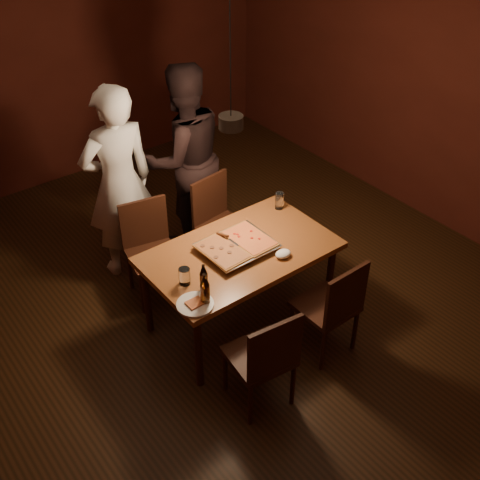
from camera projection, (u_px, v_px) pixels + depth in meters
room_shell at (231, 165)px, 4.51m from camera, size 6.00×6.00×6.00m
dining_table at (240, 258)px, 4.78m from camera, size 1.50×0.90×0.75m
chair_far_left at (149, 241)px, 5.19m from camera, size 0.50×0.50×0.49m
chair_far_right at (218, 215)px, 5.52m from camera, size 0.47×0.47×0.49m
chair_near_left at (266, 353)px, 4.14m from camera, size 0.47×0.47×0.49m
chair_near_right at (334, 302)px, 4.57m from camera, size 0.43×0.43×0.49m
pizza_tray at (237, 247)px, 4.73m from camera, size 0.57×0.47×0.05m
pizza_meat at (222, 251)px, 4.63m from camera, size 0.29×0.43×0.02m
pizza_cheese at (250, 238)px, 4.77m from camera, size 0.28×0.43×0.02m
spatula at (234, 242)px, 4.72m from camera, size 0.14×0.25×0.04m
beer_bottle_a at (205, 289)px, 4.16m from camera, size 0.07×0.07×0.26m
beer_bottle_b at (204, 277)px, 4.29m from camera, size 0.06×0.06×0.22m
water_glass_left at (185, 276)px, 4.37m from camera, size 0.08×0.08×0.13m
water_glass_right at (279, 201)px, 5.18m from camera, size 0.07×0.07×0.15m
plate_slice at (195, 304)px, 4.21m from camera, size 0.27×0.27×0.03m
napkin at (283, 254)px, 4.65m from camera, size 0.13×0.10×0.06m
diner_white at (119, 184)px, 5.24m from camera, size 0.68×0.47×1.82m
diner_dark at (184, 157)px, 5.63m from camera, size 0.95×0.77×1.82m
pendant_lamp at (231, 121)px, 4.30m from camera, size 0.18×0.18×1.10m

